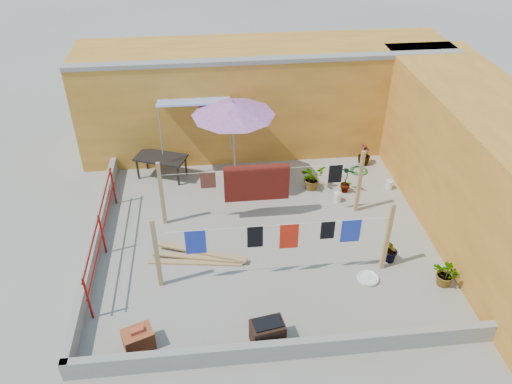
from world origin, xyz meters
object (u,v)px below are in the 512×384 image
Objects in this scene: patio_umbrella at (233,109)px; brazier at (268,333)px; outdoor_table at (161,159)px; green_hose at (359,170)px; water_jug_a at (389,185)px; brick_stack at (138,339)px; water_jug_b at (337,197)px; white_basin at (368,278)px; plant_back_a at (312,177)px.

patio_umbrella is 4.09× the size of brazier.
outdoor_table is 3.00× the size of green_hose.
water_jug_a reaches higher than green_hose.
brick_stack is 6.53m from water_jug_b.
brazier is 2.85m from white_basin.
patio_umbrella is 1.79× the size of outdoor_table.
plant_back_a is at bearing -9.67° from patio_umbrella.
green_hose is at bearing 59.27° from brazier.
outdoor_table is 5.01× the size of water_jug_b.
white_basin is at bearing 30.63° from brazier.
outdoor_table is 5.10m from water_jug_b.
brick_stack is at bearing -139.18° from water_jug_b.
outdoor_table is 2.36× the size of brick_stack.
brazier is (2.47, -0.17, 0.07)m from brick_stack.
water_jug_a is (6.36, -1.32, -0.47)m from outdoor_table.
white_basin is at bearing -81.84° from plant_back_a.
brazier reaches higher than water_jug_a.
brick_stack is at bearing -112.82° from patio_umbrella.
brazier is at bearing -120.73° from green_hose.
outdoor_table is at bearing 110.22° from brazier.
brick_stack is 6.63m from plant_back_a.
brazier is at bearing -110.32° from plant_back_a.
outdoor_table is 5.20× the size of water_jug_a.
plant_back_a is (-1.58, -0.71, 0.33)m from green_hose.
water_jug_b is 0.44× the size of plant_back_a.
water_jug_a is (1.63, 3.44, 0.09)m from white_basin.
water_jug_a is 0.42× the size of plant_back_a.
water_jug_b reaches higher than green_hose.
plant_back_a is at bearing -13.99° from outdoor_table.
water_jug_a is 2.19m from plant_back_a.
green_hose is (1.01, 1.42, -0.10)m from water_jug_b.
water_jug_a is at bearing 50.20° from brazier.
patio_umbrella is at bearing 92.25° from brazier.
water_jug_b is at bearing 40.82° from brick_stack.
patio_umbrella is at bearing 158.16° from water_jug_b.
white_basin reaches higher than green_hose.
brazier is at bearing -149.37° from white_basin.
water_jug_b is 0.94m from plant_back_a.
plant_back_a reaches higher than outdoor_table.
white_basin is 3.81m from water_jug_a.
brazier is at bearing -87.75° from patio_umbrella.
outdoor_table is 4.33m from plant_back_a.
brazier is 2.20× the size of water_jug_b.
green_hose is at bearing -3.36° from outdoor_table.
water_jug_b is at bearing -164.48° from water_jug_a.
patio_umbrella is 8.99× the size of water_jug_b.
water_jug_b is at bearing -51.81° from plant_back_a.
brick_stack is at bearing 175.96° from brazier.
brick_stack is 1.27× the size of green_hose.
green_hose is (3.49, 5.86, -0.24)m from brazier.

